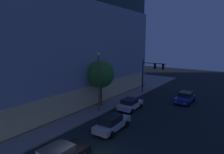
# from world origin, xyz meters

# --- Properties ---
(modern_building) EXTENTS (32.88, 30.41, 18.09)m
(modern_building) POSITION_xyz_m (11.61, 23.64, 8.97)
(modern_building) COLOR #4C4C51
(modern_building) RESTS_ON ground
(traffic_light_far_corner) EXTENTS (0.32, 4.24, 5.95)m
(traffic_light_far_corner) POSITION_xyz_m (22.09, 4.65, 4.29)
(traffic_light_far_corner) COLOR black
(traffic_light_far_corner) RESTS_ON sidewalk_corner
(street_lamp_sidewalk) EXTENTS (0.44, 0.44, 7.74)m
(street_lamp_sidewalk) POSITION_xyz_m (9.79, 6.38, 5.03)
(street_lamp_sidewalk) COLOR #4C4C4C
(street_lamp_sidewalk) RESTS_ON sidewalk_corner
(sidewalk_tree) EXTENTS (3.83, 3.83, 6.49)m
(sidewalk_tree) POSITION_xyz_m (11.76, 7.64, 4.72)
(sidewalk_tree) COLOR brown
(sidewalk_tree) RESTS_ON sidewalk_corner
(car_silver) EXTENTS (4.80, 2.18, 1.70)m
(car_silver) POSITION_xyz_m (6.47, 1.92, 0.87)
(car_silver) COLOR #B7BABF
(car_silver) RESTS_ON ground
(car_white) EXTENTS (4.27, 2.24, 1.56)m
(car_white) POSITION_xyz_m (13.10, 3.57, 0.79)
(car_white) COLOR silver
(car_white) RESTS_ON ground
(car_blue) EXTENTS (4.56, 2.34, 1.61)m
(car_blue) POSITION_xyz_m (20.64, -1.74, 0.80)
(car_blue) COLOR navy
(car_blue) RESTS_ON ground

